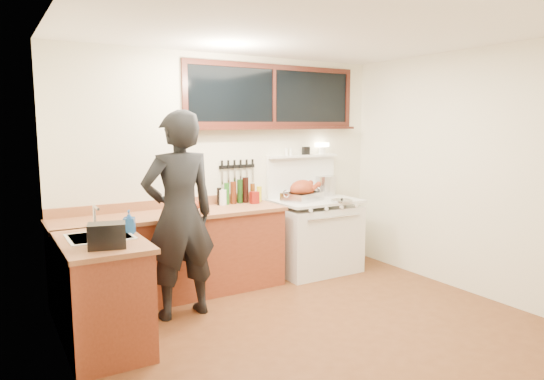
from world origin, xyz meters
TOP-DOWN VIEW (x-y plane):
  - ground_plane at (0.00, 0.00)m, footprint 4.00×3.50m
  - room_shell at (0.00, 0.00)m, footprint 4.10×3.60m
  - counter_back at (-0.80, 1.45)m, footprint 2.44×0.64m
  - counter_left at (-1.70, 0.62)m, footprint 0.64×1.09m
  - sink_unit at (-1.68, 0.70)m, footprint 0.50×0.45m
  - vintage_stove at (1.00, 1.41)m, footprint 1.02×0.74m
  - back_window at (0.60, 1.72)m, footprint 2.32×0.13m
  - left_doorway at (-1.99, -0.55)m, footprint 0.02×1.04m
  - knife_strip at (0.10, 1.73)m, footprint 0.46×0.03m
  - man at (-0.92, 0.91)m, footprint 0.73×0.50m
  - soap_bottle at (-1.43, 0.73)m, footprint 0.12×0.12m
  - toaster at (-1.70, 0.32)m, footprint 0.31×0.24m
  - cutting_board at (-0.64, 1.33)m, footprint 0.44×0.38m
  - roast_turkey at (0.82, 1.42)m, footprint 0.52×0.45m
  - stockpot at (1.32, 1.62)m, footprint 0.32×0.32m
  - saucepan at (1.10, 1.64)m, footprint 0.22×0.31m
  - pot_lid at (1.17, 1.11)m, footprint 0.34×0.34m
  - coffee_tin at (0.21, 1.52)m, footprint 0.09×0.08m
  - pitcher at (-0.15, 1.62)m, footprint 0.09×0.09m
  - bottle_cluster at (0.08, 1.63)m, footprint 0.58×0.07m

SIDE VIEW (x-z plane):
  - ground_plane at x=0.00m, z-range -0.02..0.00m
  - counter_left at x=-1.70m, z-range 0.00..0.90m
  - counter_back at x=-0.80m, z-range -0.05..0.95m
  - vintage_stove at x=1.00m, z-range -0.32..1.25m
  - sink_unit at x=-1.68m, z-range 0.66..1.03m
  - pot_lid at x=1.17m, z-range 0.89..0.93m
  - cutting_board at x=-0.64m, z-range 0.89..1.02m
  - saucepan at x=1.10m, z-range 0.90..1.03m
  - coffee_tin at x=0.21m, z-range 0.90..1.04m
  - man at x=-0.92m, z-range 0.00..1.95m
  - pitcher at x=-0.15m, z-range 0.90..1.08m
  - toaster at x=-1.70m, z-range 0.90..1.09m
  - soap_bottle at x=-1.43m, z-range 0.90..1.10m
  - roast_turkey at x=0.82m, z-range 0.88..1.13m
  - stockpot at x=1.32m, z-range 0.90..1.15m
  - bottle_cluster at x=0.08m, z-range 0.88..1.18m
  - left_doorway at x=-1.99m, z-range 0.00..2.17m
  - knife_strip at x=0.10m, z-range 1.17..1.45m
  - room_shell at x=0.00m, z-range 0.32..2.97m
  - back_window at x=0.60m, z-range 1.68..2.45m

